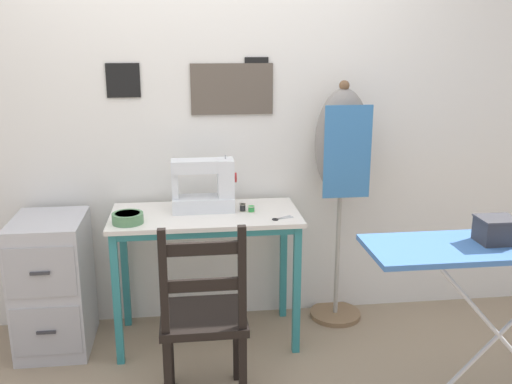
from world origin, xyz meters
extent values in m
plane|color=gray|center=(0.00, 0.00, 0.00)|extent=(14.00, 14.00, 0.00)
cube|color=silver|center=(0.00, 0.58, 1.27)|extent=(10.00, 0.05, 2.55)
cube|color=brown|center=(0.18, 0.55, 1.43)|extent=(0.48, 0.02, 0.29)
cube|color=black|center=(-0.44, 0.55, 1.49)|extent=(0.19, 0.01, 0.19)
cube|color=black|center=(0.33, 0.55, 1.52)|extent=(0.14, 0.01, 0.19)
cube|color=silver|center=(0.00, 0.26, 0.76)|extent=(1.05, 0.52, 0.02)
cube|color=teal|center=(0.00, 0.04, 0.73)|extent=(0.97, 0.03, 0.04)
cube|color=teal|center=(-0.49, 0.04, 0.37)|extent=(0.04, 0.04, 0.75)
cube|color=teal|center=(0.49, 0.04, 0.37)|extent=(0.04, 0.04, 0.75)
cube|color=teal|center=(-0.49, 0.48, 0.37)|extent=(0.04, 0.04, 0.75)
cube|color=teal|center=(0.49, 0.48, 0.37)|extent=(0.04, 0.04, 0.75)
cube|color=white|center=(-0.01, 0.31, 0.81)|extent=(0.35, 0.16, 0.08)
cube|color=white|center=(0.12, 0.31, 0.96)|extent=(0.09, 0.14, 0.21)
cube|color=white|center=(-0.03, 0.31, 1.03)|extent=(0.30, 0.12, 0.07)
cube|color=white|center=(-0.16, 0.31, 0.93)|extent=(0.04, 0.09, 0.14)
cylinder|color=#B22D2D|center=(0.17, 0.31, 0.96)|extent=(0.02, 0.06, 0.06)
cylinder|color=#99999E|center=(0.12, 0.31, 1.08)|extent=(0.01, 0.01, 0.02)
cylinder|color=#56895B|center=(-0.41, 0.13, 0.80)|extent=(0.16, 0.16, 0.06)
cylinder|color=#2F4B32|center=(-0.41, 0.13, 0.83)|extent=(0.13, 0.13, 0.01)
cube|color=silver|center=(0.42, 0.12, 0.78)|extent=(0.09, 0.06, 0.00)
cube|color=silver|center=(0.43, 0.11, 0.78)|extent=(0.09, 0.04, 0.00)
torus|color=black|center=(0.37, 0.09, 0.78)|extent=(0.03, 0.03, 0.01)
torus|color=black|center=(0.37, 0.09, 0.78)|extent=(0.03, 0.03, 0.01)
cylinder|color=black|center=(0.21, 0.27, 0.80)|extent=(0.03, 0.03, 0.04)
cylinder|color=beige|center=(0.21, 0.27, 0.82)|extent=(0.04, 0.04, 0.00)
cylinder|color=beige|center=(0.21, 0.27, 0.78)|extent=(0.04, 0.04, 0.00)
cylinder|color=green|center=(0.26, 0.25, 0.79)|extent=(0.04, 0.04, 0.03)
cylinder|color=beige|center=(0.26, 0.25, 0.81)|extent=(0.04, 0.04, 0.00)
cylinder|color=beige|center=(0.26, 0.25, 0.78)|extent=(0.04, 0.04, 0.00)
cube|color=black|center=(-0.04, -0.35, 0.45)|extent=(0.40, 0.38, 0.04)
cube|color=black|center=(-0.21, -0.19, 0.21)|extent=(0.04, 0.04, 0.43)
cube|color=black|center=(0.13, -0.19, 0.21)|extent=(0.04, 0.04, 0.43)
cube|color=black|center=(-0.21, -0.51, 0.21)|extent=(0.04, 0.04, 0.43)
cube|color=black|center=(0.13, -0.51, 0.21)|extent=(0.04, 0.04, 0.43)
cube|color=black|center=(-0.21, -0.51, 0.71)|extent=(0.04, 0.04, 0.48)
cube|color=black|center=(0.13, -0.51, 0.71)|extent=(0.04, 0.04, 0.48)
cube|color=black|center=(-0.04, -0.51, 0.85)|extent=(0.34, 0.02, 0.06)
cube|color=black|center=(-0.04, -0.51, 0.69)|extent=(0.34, 0.02, 0.06)
cube|color=#B7B7BC|center=(-0.86, 0.28, 0.38)|extent=(0.39, 0.47, 0.77)
cube|color=#A8A8AD|center=(-0.86, 0.04, 0.55)|extent=(0.36, 0.01, 0.28)
cube|color=#333338|center=(-0.86, 0.03, 0.55)|extent=(0.10, 0.01, 0.02)
cube|color=#A8A8AD|center=(-0.86, 0.04, 0.21)|extent=(0.36, 0.01, 0.28)
cube|color=#333338|center=(-0.86, 0.03, 0.21)|extent=(0.10, 0.01, 0.02)
cylinder|color=#846647|center=(0.82, 0.42, 0.01)|extent=(0.32, 0.32, 0.03)
cylinder|color=#ADA89E|center=(0.82, 0.42, 0.47)|extent=(0.03, 0.03, 0.87)
ellipsoid|color=gray|center=(0.82, 0.42, 1.12)|extent=(0.32, 0.23, 0.64)
sphere|color=brown|center=(0.82, 0.42, 1.46)|extent=(0.06, 0.06, 0.06)
cube|color=teal|center=(0.82, 0.30, 1.09)|extent=(0.28, 0.01, 0.54)
cube|color=#3D6BAD|center=(1.29, -0.63, 0.86)|extent=(1.26, 0.38, 0.02)
cylinder|color=#B7B7BC|center=(1.29, -0.63, 0.42)|extent=(0.77, 0.02, 0.86)
cylinder|color=#B7B7BC|center=(1.29, -0.63, 0.42)|extent=(0.77, 0.02, 0.86)
cube|color=#333338|center=(1.22, -0.62, 0.92)|extent=(0.15, 0.13, 0.10)
cube|color=#38383D|center=(1.22, -0.62, 0.98)|extent=(0.16, 0.14, 0.01)
camera|label=1|loc=(-0.09, -2.80, 1.73)|focal=40.00mm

